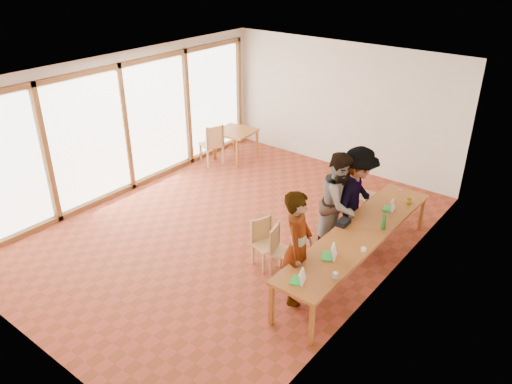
# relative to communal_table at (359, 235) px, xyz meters

# --- Properties ---
(ground) EXTENTS (8.00, 8.00, 0.00)m
(ground) POSITION_rel_communal_table_xyz_m (-2.50, -0.30, -0.70)
(ground) COLOR #9B3825
(ground) RESTS_ON ground
(wall_back) EXTENTS (6.00, 0.10, 3.00)m
(wall_back) POSITION_rel_communal_table_xyz_m (-2.50, 3.70, 0.80)
(wall_back) COLOR #EEE4CD
(wall_back) RESTS_ON ground
(wall_front) EXTENTS (6.00, 0.10, 3.00)m
(wall_front) POSITION_rel_communal_table_xyz_m (-2.50, -4.30, 0.80)
(wall_front) COLOR #EEE4CD
(wall_front) RESTS_ON ground
(wall_right) EXTENTS (0.10, 8.00, 3.00)m
(wall_right) POSITION_rel_communal_table_xyz_m (0.50, -0.30, 0.80)
(wall_right) COLOR #EEE4CD
(wall_right) RESTS_ON ground
(window_wall) EXTENTS (0.10, 8.00, 3.00)m
(window_wall) POSITION_rel_communal_table_xyz_m (-5.46, -0.30, 0.80)
(window_wall) COLOR white
(window_wall) RESTS_ON ground
(ceiling) EXTENTS (6.00, 8.00, 0.04)m
(ceiling) POSITION_rel_communal_table_xyz_m (-2.50, -0.30, 2.32)
(ceiling) COLOR white
(ceiling) RESTS_ON wall_back
(communal_table) EXTENTS (0.80, 4.00, 0.75)m
(communal_table) POSITION_rel_communal_table_xyz_m (0.00, 0.00, 0.00)
(communal_table) COLOR #A55724
(communal_table) RESTS_ON ground
(side_table) EXTENTS (0.90, 0.90, 0.75)m
(side_table) POSITION_rel_communal_table_xyz_m (-4.74, 2.45, -0.03)
(side_table) COLOR #A55724
(side_table) RESTS_ON ground
(chair_near) EXTENTS (0.49, 0.49, 0.46)m
(chair_near) POSITION_rel_communal_table_xyz_m (-1.00, -0.84, -0.17)
(chair_near) COLOR #DFAE6F
(chair_near) RESTS_ON ground
(chair_mid) EXTENTS (0.51, 0.51, 0.45)m
(chair_mid) POSITION_rel_communal_table_xyz_m (-1.36, -0.79, -0.18)
(chair_mid) COLOR #DFAE6F
(chair_mid) RESTS_ON ground
(chair_far) EXTENTS (0.58, 0.58, 0.53)m
(chair_far) POSITION_rel_communal_table_xyz_m (-1.09, 1.38, -0.09)
(chair_far) COLOR #DFAE6F
(chair_far) RESTS_ON ground
(chair_empty) EXTENTS (0.49, 0.49, 0.55)m
(chair_empty) POSITION_rel_communal_table_xyz_m (-0.96, 1.69, -0.07)
(chair_empty) COLOR #DFAE6F
(chair_empty) RESTS_ON ground
(chair_spare) EXTENTS (0.62, 0.62, 0.55)m
(chair_spare) POSITION_rel_communal_table_xyz_m (-4.90, 1.81, -0.07)
(chair_spare) COLOR #DFAE6F
(chair_spare) RESTS_ON ground
(person_near) EXTENTS (0.67, 0.79, 1.85)m
(person_near) POSITION_rel_communal_table_xyz_m (-0.39, -1.23, 0.22)
(person_near) COLOR gray
(person_near) RESTS_ON ground
(person_mid) EXTENTS (0.76, 0.94, 1.86)m
(person_mid) POSITION_rel_communal_table_xyz_m (-0.60, 0.38, 0.23)
(person_mid) COLOR gray
(person_mid) RESTS_ON ground
(person_far) EXTENTS (0.88, 1.31, 1.88)m
(person_far) POSITION_rel_communal_table_xyz_m (-0.46, 0.72, 0.24)
(person_far) COLOR gray
(person_far) RESTS_ON ground
(laptop_near) EXTENTS (0.25, 0.26, 0.19)m
(laptop_near) POSITION_rel_communal_table_xyz_m (-0.04, -1.71, 0.10)
(laptop_near) COLOR green
(laptop_near) RESTS_ON communal_table
(laptop_mid) EXTENTS (0.29, 0.30, 0.21)m
(laptop_mid) POSITION_rel_communal_table_xyz_m (-0.00, -0.92, 0.10)
(laptop_mid) COLOR green
(laptop_mid) RESTS_ON communal_table
(laptop_far) EXTENTS (0.22, 0.24, 0.18)m
(laptop_far) POSITION_rel_communal_table_xyz_m (0.06, 1.02, 0.10)
(laptop_far) COLOR green
(laptop_far) RESTS_ON communal_table
(yellow_mug) EXTENTS (0.16, 0.16, 0.09)m
(yellow_mug) POSITION_rel_communal_table_xyz_m (0.23, 1.44, 0.09)
(yellow_mug) COLOR gold
(yellow_mug) RESTS_ON communal_table
(green_bottle) EXTENTS (0.07, 0.07, 0.28)m
(green_bottle) POSITION_rel_communal_table_xyz_m (0.26, 0.33, 0.19)
(green_bottle) COLOR #227523
(green_bottle) RESTS_ON communal_table
(clear_glass) EXTENTS (0.07, 0.07, 0.09)m
(clear_glass) POSITION_rel_communal_table_xyz_m (0.31, -1.32, 0.09)
(clear_glass) COLOR silver
(clear_glass) RESTS_ON communal_table
(condiment_cup) EXTENTS (0.08, 0.08, 0.06)m
(condiment_cup) POSITION_rel_communal_table_xyz_m (0.31, -0.47, 0.08)
(condiment_cup) COLOR white
(condiment_cup) RESTS_ON communal_table
(pink_phone) EXTENTS (0.05, 0.10, 0.01)m
(pink_phone) POSITION_rel_communal_table_xyz_m (-0.11, 1.84, 0.05)
(pink_phone) COLOR #E7367B
(pink_phone) RESTS_ON communal_table
(black_pouch) EXTENTS (0.16, 0.26, 0.09)m
(black_pouch) POSITION_rel_communal_table_xyz_m (-0.33, 0.05, 0.09)
(black_pouch) COLOR black
(black_pouch) RESTS_ON communal_table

